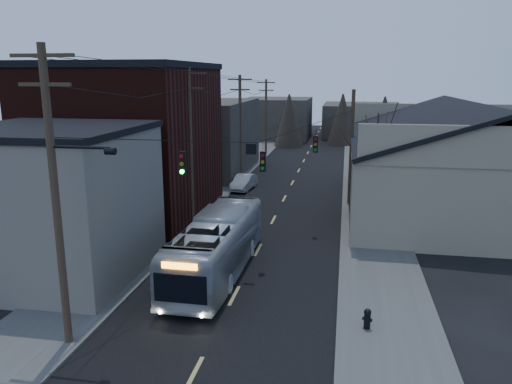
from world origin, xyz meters
TOP-DOWN VIEW (x-y plane):
  - road_surface at (0.00, 30.00)m, footprint 9.00×110.00m
  - sidewalk_left at (-6.50, 30.00)m, footprint 4.00×110.00m
  - sidewalk_right at (6.50, 30.00)m, footprint 4.00×110.00m
  - building_clapboard at (-9.00, 9.00)m, footprint 8.00×8.00m
  - building_brick at (-10.00, 20.00)m, footprint 10.00×12.00m
  - building_left_far at (-9.50, 36.00)m, footprint 9.00×14.00m
  - warehouse at (13.00, 25.00)m, footprint 16.16×20.60m
  - building_far_left at (-6.00, 65.00)m, footprint 10.00×12.00m
  - building_far_right at (7.00, 70.00)m, footprint 12.00×14.00m
  - bare_tree at (6.50, 20.00)m, footprint 0.40×0.40m
  - utility_lines at (-3.11, 24.14)m, footprint 11.24×45.28m
  - bus at (-1.36, 10.27)m, footprint 2.64×10.55m
  - parked_car at (-3.77, 28.54)m, footprint 1.75×4.02m
  - fire_hydrant at (5.64, 5.86)m, footprint 0.39×0.27m

SIDE VIEW (x-z plane):
  - road_surface at x=0.00m, z-range 0.00..0.02m
  - sidewalk_left at x=-6.50m, z-range 0.00..0.12m
  - sidewalk_right at x=6.50m, z-range 0.00..0.12m
  - fire_hydrant at x=5.64m, z-range 0.15..0.95m
  - parked_car at x=-3.77m, z-range 0.00..1.29m
  - bus at x=-1.36m, z-range 0.00..2.93m
  - building_far_right at x=7.00m, z-range 0.00..5.00m
  - warehouse at x=13.00m, z-range -1.17..6.56m
  - building_far_left at x=-6.00m, z-range 0.00..6.00m
  - building_clapboard at x=-9.00m, z-range 0.00..7.00m
  - building_left_far at x=-9.50m, z-range 0.00..7.00m
  - bare_tree at x=6.50m, z-range 0.00..7.20m
  - utility_lines at x=-3.11m, z-range -0.30..10.20m
  - building_brick at x=-10.00m, z-range 0.00..10.00m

